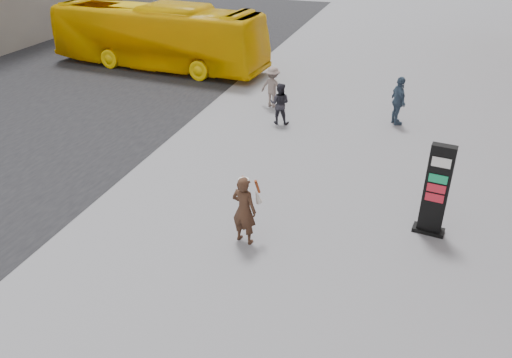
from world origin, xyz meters
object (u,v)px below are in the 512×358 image
(pedestrian_c, at_px, (398,101))
(bus, at_px, (157,36))
(pedestrian_b, at_px, (273,87))
(pedestrian_a, at_px, (280,104))
(woman, at_px, (244,209))
(info_pylon, at_px, (436,191))

(pedestrian_c, bearing_deg, bus, 45.20)
(bus, bearing_deg, pedestrian_b, -112.08)
(pedestrian_a, bearing_deg, woman, 96.99)
(woman, bearing_deg, pedestrian_b, -64.64)
(woman, distance_m, pedestrian_a, 7.74)
(pedestrian_a, distance_m, pedestrian_c, 4.42)
(pedestrian_a, relative_size, pedestrian_c, 0.85)
(woman, xyz_separation_m, pedestrian_b, (-2.06, 9.30, -0.09))
(info_pylon, relative_size, pedestrian_b, 1.46)
(info_pylon, xyz_separation_m, pedestrian_b, (-6.36, 7.48, -0.38))
(pedestrian_a, xyz_separation_m, pedestrian_b, (-0.77, 1.67, 0.04))
(pedestrian_b, distance_m, pedestrian_c, 5.01)
(bus, bearing_deg, info_pylon, -124.31)
(bus, bearing_deg, woman, -139.37)
(woman, height_order, bus, bus)
(pedestrian_b, relative_size, pedestrian_c, 0.90)
(info_pylon, distance_m, pedestrian_a, 8.07)
(info_pylon, distance_m, woman, 4.68)
(bus, relative_size, pedestrian_b, 6.88)
(bus, xyz_separation_m, pedestrian_a, (7.93, -5.38, -0.80))
(woman, distance_m, bus, 15.96)
(woman, relative_size, bus, 0.16)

